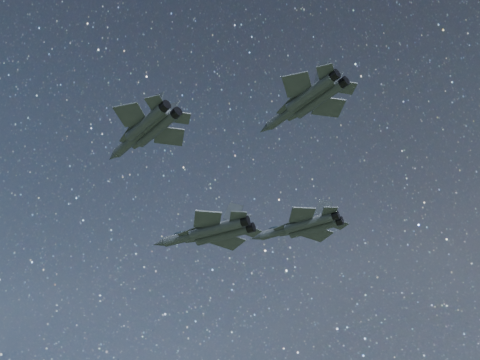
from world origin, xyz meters
The scene contains 4 objects.
jet_lead centered at (-13.02, 7.30, 147.22)m, with size 19.42×13.52×4.88m.
jet_left centered at (-2.06, 19.73, 151.27)m, with size 18.22×12.82×4.60m.
jet_right centered at (-5.75, -17.81, 147.31)m, with size 15.38×10.44×3.87m.
jet_slot centered at (12.32, -6.98, 152.05)m, with size 15.86×10.75×3.99m.
Camera 1 is at (33.35, -56.82, 98.99)m, focal length 42.00 mm.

